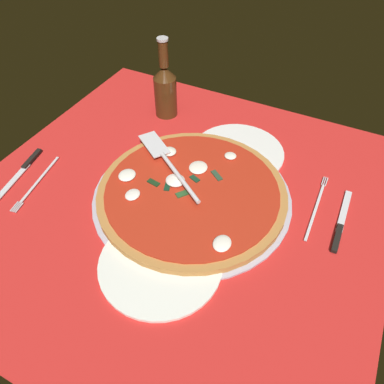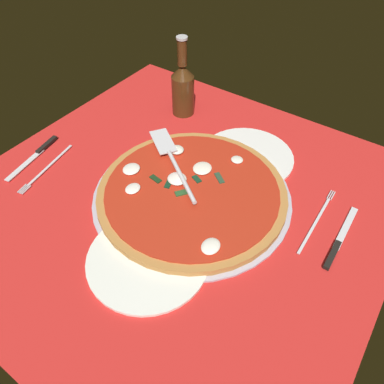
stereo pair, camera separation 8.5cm
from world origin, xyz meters
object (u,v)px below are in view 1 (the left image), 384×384
Objects in this scene: pizza at (192,192)px; pizza_server at (168,162)px; dinner_plate_right at (161,263)px; place_setting_near at (30,177)px; beer_bottle at (165,89)px; dinner_plate_left at (238,152)px; place_setting_far at (328,217)px.

pizza_server is (-4.08, -8.32, 2.55)cm from pizza.
dinner_plate_right is 0.57× the size of pizza.
beer_bottle is (-38.58, 16.30, 8.11)cm from place_setting_near.
dinner_plate_left is at bearing 178.77° from dinner_plate_right.
dinner_plate_right is 19.34cm from pizza.
pizza is 35.05cm from beer_bottle.
pizza is at bearing -171.41° from dinner_plate_right.
dinner_plate_left is at bearing 73.96° from beer_bottle.
place_setting_far is at bearing -139.56° from pizza_server.
dinner_plate_left is at bearing 64.68° from place_setting_far.
place_setting_far is (11.53, 25.93, -0.15)cm from dinner_plate_left.
dinner_plate_left is 1.07× the size of place_setting_far.
place_setting_far is at bearing 66.03° from dinner_plate_left.
place_setting_far is at bearing 135.19° from dinner_plate_right.
place_setting_near is (31.27, -41.71, -0.15)cm from dinner_plate_left.
beer_bottle reaches higher than place_setting_far.
place_setting_near reaches higher than dinner_plate_right.
dinner_plate_right is 41.52cm from place_setting_near.
dinner_plate_right is at bearing 150.57° from pizza_server.
dinner_plate_right is at bearing 8.59° from pizza.
beer_bottle reaches higher than pizza_server.
place_setting_near is 70.47cm from place_setting_far.
pizza_server is 1.08× the size of beer_bottle.
dinner_plate_left is 27.61cm from beer_bottle.
place_setting_far is at bearing 104.85° from pizza.
beer_bottle reaches higher than dinner_plate_right.
dinner_plate_left is 1.04× the size of beer_bottle.
place_setting_near is 0.99× the size of place_setting_far.
dinner_plate_right is at bearing 69.24° from place_setting_near.
pizza_server is 1.10× the size of place_setting_far.
dinner_plate_left is at bearing 169.18° from pizza.
pizza is 39.85cm from place_setting_near.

